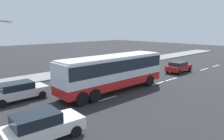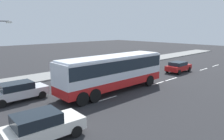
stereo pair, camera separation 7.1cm
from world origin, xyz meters
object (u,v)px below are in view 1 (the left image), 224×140
(car_white_minivan, at_px, (42,126))
(pedestrian_near_curb, at_px, (82,62))
(car_red_compact, at_px, (179,67))
(coach_bus, at_px, (113,69))
(car_silver_hatch, at_px, (18,91))

(car_white_minivan, bearing_deg, pedestrian_near_curb, 51.79)
(pedestrian_near_curb, bearing_deg, car_red_compact, 58.17)
(coach_bus, relative_size, pedestrian_near_curb, 6.67)
(car_silver_hatch, xyz_separation_m, pedestrian_near_curb, (11.01, 6.71, 0.30))
(car_white_minivan, relative_size, pedestrian_near_curb, 2.52)
(coach_bus, relative_size, car_white_minivan, 2.64)
(car_silver_hatch, bearing_deg, car_white_minivan, -100.26)
(coach_bus, height_order, car_silver_hatch, coach_bus)
(car_white_minivan, height_order, car_red_compact, car_white_minivan)
(car_white_minivan, xyz_separation_m, pedestrian_near_curb, (12.39, 13.93, 0.29))
(coach_bus, height_order, car_white_minivan, coach_bus)
(car_silver_hatch, xyz_separation_m, car_red_compact, (19.56, -3.14, -0.04))
(coach_bus, xyz_separation_m, car_silver_hatch, (-7.34, 3.36, -1.25))
(coach_bus, bearing_deg, car_silver_hatch, 155.99)
(car_silver_hatch, xyz_separation_m, car_white_minivan, (-1.37, -7.21, 0.01))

